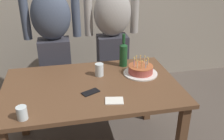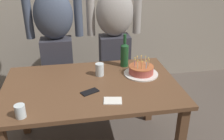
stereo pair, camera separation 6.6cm
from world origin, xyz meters
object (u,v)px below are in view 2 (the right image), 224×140
(wine_bottle, at_px, (125,54))
(napkin_stack, at_px, (113,101))
(water_glass_near, at_px, (100,70))
(water_glass_far, at_px, (20,111))
(birthday_cake, at_px, (141,71))
(cell_phone, at_px, (90,92))
(person_woman_cardigan, at_px, (115,40))
(person_man_bearded, at_px, (56,43))

(wine_bottle, xyz_separation_m, napkin_stack, (-0.23, -0.63, -0.12))
(water_glass_near, relative_size, wine_bottle, 0.35)
(water_glass_far, bearing_deg, wine_bottle, 38.99)
(water_glass_far, bearing_deg, birthday_cake, 26.75)
(cell_phone, relative_size, napkin_stack, 1.04)
(water_glass_far, bearing_deg, person_woman_cardigan, 53.03)
(wine_bottle, distance_m, person_man_bearded, 0.80)
(water_glass_near, height_order, napkin_stack, water_glass_near)
(birthday_cake, xyz_separation_m, cell_phone, (-0.50, -0.25, -0.03))
(water_glass_far, xyz_separation_m, napkin_stack, (0.66, 0.09, -0.04))
(water_glass_far, relative_size, wine_bottle, 0.29)
(water_glass_far, distance_m, person_man_bearded, 1.18)
(birthday_cake, relative_size, water_glass_far, 3.33)
(birthday_cake, xyz_separation_m, person_woman_cardigan, (-0.13, 0.65, 0.10))
(water_glass_near, xyz_separation_m, person_man_bearded, (-0.40, 0.60, 0.08))
(water_glass_near, height_order, wine_bottle, wine_bottle)
(water_glass_far, relative_size, cell_phone, 0.66)
(water_glass_near, xyz_separation_m, water_glass_far, (-0.62, -0.55, -0.01))
(wine_bottle, distance_m, person_woman_cardigan, 0.44)
(birthday_cake, bearing_deg, wine_bottle, 117.53)
(water_glass_far, distance_m, person_woman_cardigan, 1.45)
(water_glass_near, height_order, water_glass_far, water_glass_near)
(cell_phone, bearing_deg, water_glass_near, 41.40)
(water_glass_far, relative_size, person_woman_cardigan, 0.06)
(birthday_cake, relative_size, person_woman_cardigan, 0.19)
(birthday_cake, height_order, cell_phone, birthday_cake)
(wine_bottle, height_order, person_woman_cardigan, person_woman_cardigan)
(wine_bottle, bearing_deg, cell_phone, -129.99)
(wine_bottle, distance_m, napkin_stack, 0.68)
(cell_phone, xyz_separation_m, person_woman_cardigan, (0.37, 0.90, 0.13))
(cell_phone, bearing_deg, wine_bottle, 23.50)
(water_glass_far, height_order, wine_bottle, wine_bottle)
(birthday_cake, distance_m, water_glass_far, 1.12)
(water_glass_far, bearing_deg, napkin_stack, 7.75)
(napkin_stack, relative_size, person_woman_cardigan, 0.08)
(napkin_stack, bearing_deg, cell_phone, 134.21)
(water_glass_far, relative_size, napkin_stack, 0.69)
(wine_bottle, xyz_separation_m, person_man_bearded, (-0.67, 0.44, 0.01))
(napkin_stack, distance_m, person_woman_cardigan, 1.09)
(water_glass_near, bearing_deg, wine_bottle, 32.01)
(water_glass_near, relative_size, cell_phone, 0.81)
(water_glass_near, bearing_deg, water_glass_far, -138.35)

